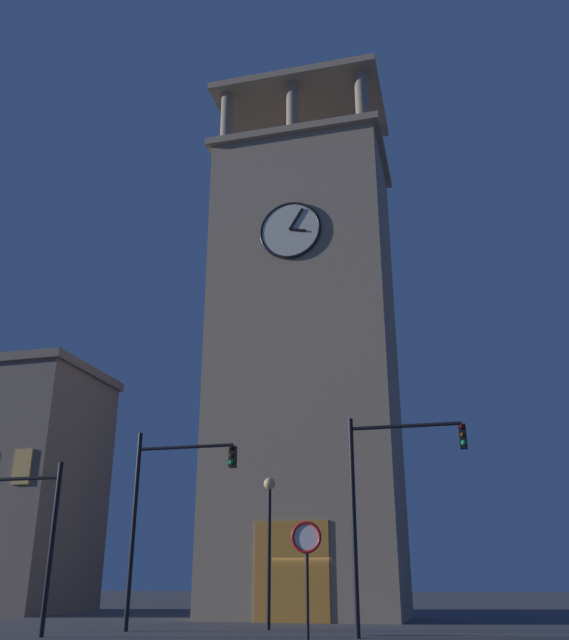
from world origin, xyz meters
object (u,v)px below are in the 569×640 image
clocktower (305,354)px  traffic_signal_far (387,486)px  no_horn_sign (306,548)px  traffic_signal_near (164,497)px  traffic_signal_mid (12,516)px  street_lamp (269,521)px

clocktower → traffic_signal_far: 14.34m
no_horn_sign → traffic_signal_near: bearing=-41.0°
clocktower → traffic_signal_mid: 16.91m
clocktower → traffic_signal_far: (-4.93, 10.71, -8.16)m
traffic_signal_far → no_horn_sign: bearing=69.4°
traffic_signal_mid → traffic_signal_far: 12.19m
traffic_signal_near → traffic_signal_far: traffic_signal_near is taller
traffic_signal_far → street_lamp: bearing=-34.1°
clocktower → no_horn_sign: clocktower is taller
clocktower → traffic_signal_near: size_ratio=4.58×
traffic_signal_mid → street_lamp: (-7.33, -4.92, 0.08)m
traffic_signal_far → street_lamp: size_ratio=1.26×
clocktower → street_lamp: 11.66m
no_horn_sign → street_lamp: bearing=-67.9°
no_horn_sign → traffic_signal_far: bearing=-110.6°
traffic_signal_near → street_lamp: bearing=-148.7°
clocktower → street_lamp: size_ratio=5.91×
clocktower → traffic_signal_mid: size_ratio=5.88×
clocktower → no_horn_sign: 18.48m
clocktower → street_lamp: bearing=91.8°
traffic_signal_far → street_lamp: traffic_signal_far is taller
clocktower → traffic_signal_mid: clocktower is taller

